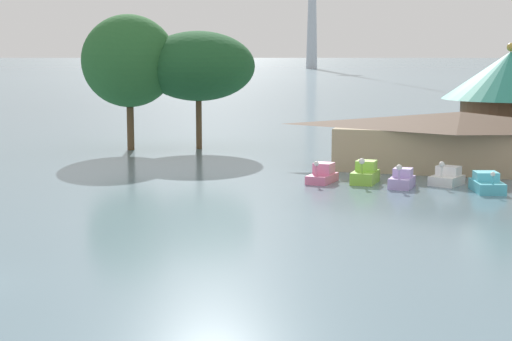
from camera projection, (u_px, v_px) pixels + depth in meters
pedal_boat_pink at (323, 175)px, 54.19m from camera, size 1.77×2.80×1.55m
pedal_boat_lime at (365, 174)px, 53.90m from camera, size 1.59×2.73×1.78m
pedal_boat_lavender at (402, 180)px, 52.11m from camera, size 1.52×2.38×1.61m
pedal_boat_white at (447, 177)px, 53.16m from camera, size 2.30×2.62×1.64m
pedal_boat_cyan at (487, 184)px, 50.61m from camera, size 2.38×3.32×1.43m
boathouse at (460, 140)px, 59.07m from camera, size 19.00×7.01×4.30m
green_roof_pavilion at (509, 96)px, 66.25m from camera, size 10.78×10.78×9.29m
shoreline_tree_tall_left at (129, 61)px, 70.85m from camera, size 8.20×8.20×11.78m
shoreline_tree_mid at (198, 66)px, 71.84m from camera, size 9.98×9.98×10.38m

